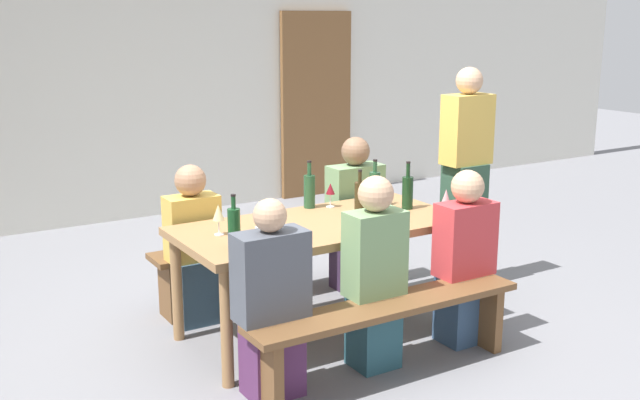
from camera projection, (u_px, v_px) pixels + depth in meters
ground_plane at (320, 332)px, 5.04m from camera, size 24.00×24.00×0.00m
back_wall at (134, 61)px, 7.65m from camera, size 14.00×0.20×3.20m
wooden_door at (316, 105)px, 8.71m from camera, size 0.90×0.06×2.10m
tasting_table at (320, 235)px, 4.88m from camera, size 1.84×0.88×0.75m
bench_near at (387, 319)px, 4.34m from camera, size 1.74×0.30×0.45m
bench_far at (268, 253)px, 5.57m from camera, size 1.74×0.30×0.45m
wine_bottle_0 at (234, 227)px, 4.31m from camera, size 0.07×0.07×0.31m
wine_bottle_1 at (360, 198)px, 5.01m from camera, size 0.07×0.07×0.31m
wine_bottle_2 at (375, 188)px, 5.25m from camera, size 0.08×0.08×0.33m
wine_bottle_3 at (407, 191)px, 5.19m from camera, size 0.08×0.08×0.33m
wine_bottle_4 at (309, 190)px, 5.21m from camera, size 0.08×0.08×0.33m
wine_glass_0 at (446, 198)px, 4.99m from camera, size 0.06×0.06×0.18m
wine_glass_1 at (218, 213)px, 4.56m from camera, size 0.07×0.07×0.19m
wine_glass_2 at (330, 190)px, 5.23m from camera, size 0.06×0.06×0.17m
wine_glass_3 at (259, 208)px, 4.72m from camera, size 0.08×0.08×0.17m
wine_glass_4 at (270, 214)px, 4.65m from camera, size 0.07×0.07×0.15m
seated_guest_near_0 at (271, 305)px, 4.09m from camera, size 0.40×0.24×1.11m
seated_guest_near_1 at (374, 277)px, 4.42m from camera, size 0.34×0.24×1.16m
seated_guest_near_2 at (464, 261)px, 4.78m from camera, size 0.37×0.24×1.12m
seated_guest_far_0 at (193, 248)px, 5.08m from camera, size 0.35×0.24×1.10m
seated_guest_far_1 at (355, 218)px, 5.73m from camera, size 0.42×0.24×1.17m
standing_host at (465, 183)px, 5.71m from camera, size 0.36×0.24×1.68m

